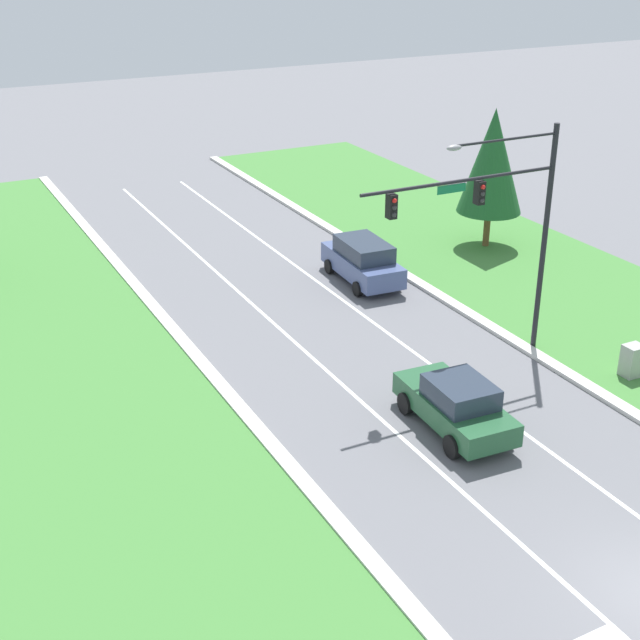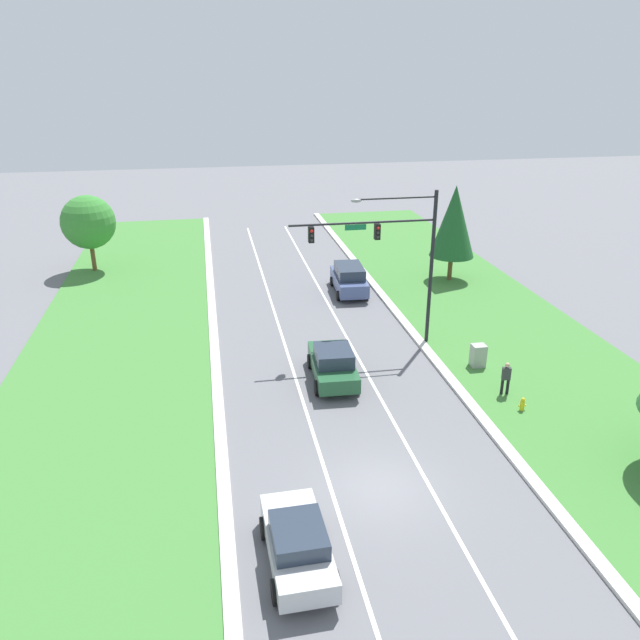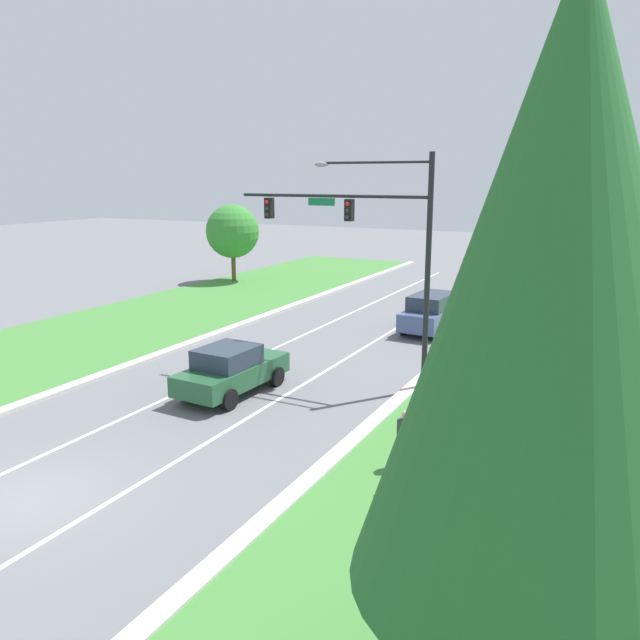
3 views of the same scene
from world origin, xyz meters
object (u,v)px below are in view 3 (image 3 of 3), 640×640
traffic_signal_mast (372,234)px  conifer_near_right_tree (607,252)px  pedestrian (405,438)px  fire_hydrant (387,484)px  oak_near_left_tree (233,231)px  slate_blue_suv (432,312)px  forest_sedan (231,370)px  utility_cabinet (436,411)px  conifer_far_right_tree (557,291)px

traffic_signal_mast → conifer_near_right_tree: (7.41, 10.06, -1.30)m
pedestrian → conifer_near_right_tree: (3.74, 16.51, 3.38)m
fire_hydrant → conifer_near_right_tree: 18.83m
conifer_near_right_tree → oak_near_left_tree: (-25.42, 6.90, -0.57)m
pedestrian → fire_hydrant: pedestrian is taller
slate_blue_suv → forest_sedan: size_ratio=1.04×
slate_blue_suv → fire_hydrant: size_ratio=6.98×
slate_blue_suv → utility_cabinet: size_ratio=3.93×
fire_hydrant → oak_near_left_tree: size_ratio=0.12×
slate_blue_suv → fire_hydrant: (4.06, -16.82, -0.65)m
slate_blue_suv → conifer_far_right_tree: (8.14, -22.38, 5.36)m
forest_sedan → conifer_far_right_tree: size_ratio=0.46×
slate_blue_suv → utility_cabinet: 12.91m
slate_blue_suv → utility_cabinet: bearing=-69.0°
oak_near_left_tree → pedestrian: bearing=-47.2°
traffic_signal_mast → utility_cabinet: bearing=-43.5°
slate_blue_suv → forest_sedan: 12.88m
pedestrian → fire_hydrant: size_ratio=2.41×
traffic_signal_mast → pedestrian: traffic_signal_mast is taller
slate_blue_suv → oak_near_left_tree: (-17.73, 8.12, 2.75)m
conifer_near_right_tree → fire_hydrant: bearing=-101.4°
pedestrian → conifer_near_right_tree: conifer_near_right_tree is taller
traffic_signal_mast → pedestrian: (3.67, -6.45, -4.68)m
slate_blue_suv → forest_sedan: bearing=-103.2°
forest_sedan → utility_cabinet: (7.56, 0.06, -0.27)m
conifer_near_right_tree → conifer_far_right_tree: conifer_far_right_tree is taller
slate_blue_suv → oak_near_left_tree: 19.69m
slate_blue_suv → fire_hydrant: 17.32m
forest_sedan → fire_hydrant: forest_sedan is taller
slate_blue_suv → conifer_near_right_tree: 8.46m
oak_near_left_tree → conifer_far_right_tree: conifer_far_right_tree is taller
oak_near_left_tree → forest_sedan: bearing=-55.5°
conifer_far_right_tree → traffic_signal_mast: bearing=120.1°
conifer_near_right_tree → oak_near_left_tree: bearing=164.8°
traffic_signal_mast → oak_near_left_tree: 24.81m
traffic_signal_mast → conifer_near_right_tree: bearing=53.6°
forest_sedan → conifer_far_right_tree: conifer_far_right_tree is taller
forest_sedan → oak_near_left_tree: (-14.09, 20.47, 2.85)m
forest_sedan → fire_hydrant: bearing=-27.3°
slate_blue_suv → conifer_far_right_tree: size_ratio=0.48×
forest_sedan → oak_near_left_tree: size_ratio=0.82×
conifer_near_right_tree → oak_near_left_tree: size_ratio=1.20×
traffic_signal_mast → utility_cabinet: size_ratio=6.83×
fire_hydrant → oak_near_left_tree: 33.29m
traffic_signal_mast → conifer_far_right_tree: size_ratio=0.84×
forest_sedan → pedestrian: bearing=-18.3°
forest_sedan → utility_cabinet: 7.57m
oak_near_left_tree → conifer_far_right_tree: size_ratio=0.56×
slate_blue_suv → fire_hydrant: bearing=-73.2°
pedestrian → oak_near_left_tree: 32.03m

